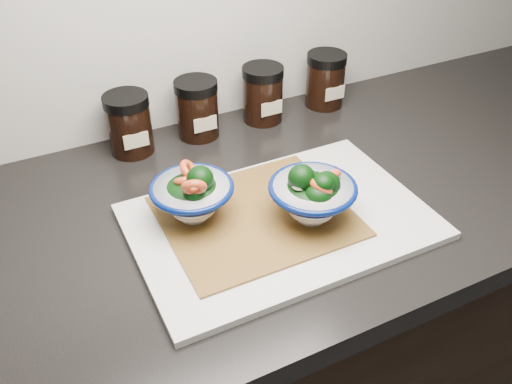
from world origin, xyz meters
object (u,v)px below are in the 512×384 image
bowl_right (313,195)px  cutting_board (280,221)px  spice_jar_c (263,94)px  spice_jar_d (325,80)px  spice_jar_a (129,124)px  bowl_left (193,195)px  spice_jar_b (197,109)px

bowl_right → cutting_board: bearing=150.4°
spice_jar_c → spice_jar_d: bearing=0.0°
cutting_board → spice_jar_c: 0.34m
spice_jar_c → spice_jar_a: bearing=180.0°
spice_jar_a → spice_jar_c: 0.27m
bowl_left → spice_jar_c: bowl_left is taller
spice_jar_b → cutting_board: bearing=-87.9°
bowl_left → spice_jar_a: (-0.03, 0.25, 0.00)m
spice_jar_b → spice_jar_d: (0.29, 0.00, 0.00)m
spice_jar_b → spice_jar_c: 0.14m
cutting_board → spice_jar_d: bearing=48.6°
cutting_board → spice_jar_a: size_ratio=3.98×
spice_jar_a → spice_jar_c: size_ratio=1.00×
cutting_board → bowl_right: (0.04, -0.02, 0.05)m
spice_jar_b → spice_jar_d: bearing=0.0°
spice_jar_c → spice_jar_b: bearing=180.0°
bowl_left → bowl_right: bowl_left is taller
spice_jar_d → spice_jar_a: bearing=180.0°
bowl_right → spice_jar_d: bearing=55.0°
cutting_board → spice_jar_a: (-0.14, 0.31, 0.05)m
bowl_right → spice_jar_d: 0.41m
spice_jar_b → spice_jar_a: bearing=180.0°
bowl_right → spice_jar_a: (-0.18, 0.33, -0.00)m
cutting_board → spice_jar_d: spice_jar_d is taller
bowl_left → bowl_right: size_ratio=0.96×
spice_jar_a → spice_jar_d: 0.42m
bowl_right → spice_jar_b: 0.34m
cutting_board → spice_jar_a: spice_jar_a is taller
bowl_left → spice_jar_a: bearing=95.9°
bowl_left → spice_jar_c: 0.35m
bowl_left → spice_jar_d: 0.47m
spice_jar_a → spice_jar_d: bearing=0.0°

